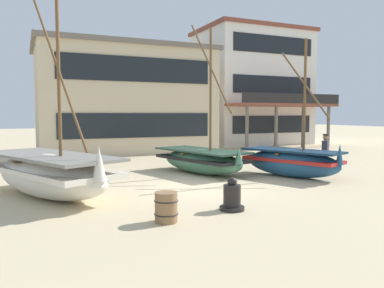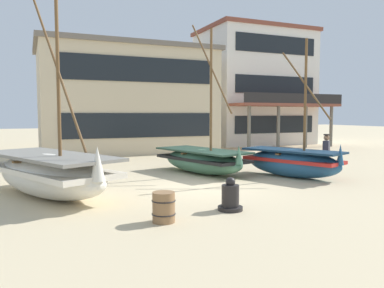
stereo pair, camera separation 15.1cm
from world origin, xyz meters
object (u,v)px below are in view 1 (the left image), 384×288
(fishing_boat_near_left, at_px, (202,160))
(fishing_boat_far_right, at_px, (292,161))
(fisherman_by_hull, at_px, (325,155))
(fishing_boat_centre_large, at_px, (50,173))
(capstan_winch, at_px, (232,197))
(wooden_barrel, at_px, (166,207))
(harbor_building_annex, at_px, (251,87))
(harbor_building_main, at_px, (124,100))

(fishing_boat_near_left, height_order, fishing_boat_far_right, fishing_boat_near_left)
(fishing_boat_near_left, xyz_separation_m, fisherman_by_hull, (4.24, -2.59, 0.26))
(fishing_boat_near_left, distance_m, fishing_boat_far_right, 3.66)
(fishing_boat_near_left, bearing_deg, fishing_boat_centre_large, -158.97)
(fishing_boat_far_right, bearing_deg, fishing_boat_near_left, 141.84)
(capstan_winch, bearing_deg, wooden_barrel, -169.48)
(harbor_building_annex, bearing_deg, harbor_building_main, -168.39)
(fishing_boat_centre_large, xyz_separation_m, fisherman_by_hull, (10.35, -0.25, 0.12))
(harbor_building_main, relative_size, harbor_building_annex, 1.20)
(fishing_boat_far_right, bearing_deg, harbor_building_annex, 62.67)
(capstan_winch, xyz_separation_m, harbor_building_main, (1.36, 16.99, 3.12))
(harbor_building_main, bearing_deg, fishing_boat_far_right, -75.57)
(fisherman_by_hull, bearing_deg, wooden_barrel, -155.66)
(harbor_building_annex, bearing_deg, fisherman_by_hull, -112.82)
(fisherman_by_hull, distance_m, harbor_building_main, 14.74)
(fishing_boat_far_right, xyz_separation_m, wooden_barrel, (-6.73, -4.00, -0.26))
(fishing_boat_centre_large, bearing_deg, capstan_winch, -40.37)
(capstan_winch, bearing_deg, fisherman_by_hull, 28.19)
(fishing_boat_near_left, distance_m, wooden_barrel, 7.35)
(fishing_boat_far_right, relative_size, capstan_winch, 6.14)
(fisherman_by_hull, xyz_separation_m, harbor_building_annex, (6.76, 16.06, 3.89))
(fishing_boat_near_left, height_order, fisherman_by_hull, fishing_boat_near_left)
(capstan_winch, height_order, wooden_barrel, capstan_winch)
(fishing_boat_centre_large, height_order, capstan_winch, fishing_boat_centre_large)
(fishing_boat_near_left, height_order, harbor_building_annex, harbor_building_annex)
(fishing_boat_centre_large, relative_size, fishing_boat_far_right, 1.12)
(fishing_boat_centre_large, distance_m, harbor_building_main, 14.79)
(fishing_boat_centre_large, bearing_deg, fisherman_by_hull, -1.37)
(fishing_boat_near_left, relative_size, capstan_winch, 7.18)
(fishing_boat_centre_large, relative_size, fisherman_by_hull, 3.54)
(fishing_boat_centre_large, relative_size, capstan_winch, 6.89)
(wooden_barrel, distance_m, harbor_building_annex, 25.08)
(harbor_building_annex, bearing_deg, wooden_barrel, -126.99)
(fishing_boat_centre_large, height_order, harbor_building_annex, harbor_building_annex)
(fishing_boat_centre_large, height_order, fishing_boat_far_right, fishing_boat_centre_large)
(fishing_boat_centre_large, relative_size, wooden_barrel, 8.52)
(harbor_building_main, bearing_deg, wooden_barrel, -100.76)
(fishing_boat_centre_large, xyz_separation_m, fishing_boat_far_right, (8.98, 0.09, -0.10))
(fishing_boat_far_right, xyz_separation_m, harbor_building_annex, (8.13, 15.73, 4.11))
(fishing_boat_far_right, bearing_deg, capstan_winch, -142.81)
(harbor_building_annex, bearing_deg, capstan_winch, -123.72)
(fishing_boat_near_left, relative_size, fishing_boat_far_right, 1.17)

